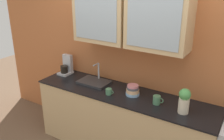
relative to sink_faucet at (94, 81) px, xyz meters
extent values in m
cube|color=#B76638|center=(0.50, 0.28, 0.51)|extent=(4.99, 0.10, 2.84)
cube|color=tan|center=(0.12, 0.06, 0.96)|extent=(0.71, 0.34, 0.75)
cube|color=#9EADB7|center=(0.12, -0.11, 0.96)|extent=(0.61, 0.01, 0.64)
cube|color=tan|center=(0.87, 0.06, 0.96)|extent=(0.71, 0.34, 0.75)
cube|color=#9EADB7|center=(0.87, -0.11, 0.96)|extent=(0.61, 0.01, 0.64)
cube|color=tan|center=(0.50, -0.07, -0.47)|extent=(2.40, 0.58, 0.87)
cube|color=black|center=(0.50, -0.07, -0.03)|extent=(2.43, 0.61, 0.02)
cube|color=#2D2D30|center=(0.00, 0.00, -0.01)|extent=(0.43, 0.29, 0.03)
cylinder|color=silver|center=(0.00, 0.11, 0.12)|extent=(0.02, 0.02, 0.23)
cylinder|color=silver|center=(0.00, 0.05, 0.24)|extent=(0.02, 0.12, 0.02)
cylinder|color=#8CB7E0|center=(0.63, -0.05, 0.00)|extent=(0.17, 0.17, 0.04)
cylinder|color=#E0AD7F|center=(0.63, -0.05, 0.03)|extent=(0.16, 0.16, 0.05)
cylinder|color=#4C4C54|center=(0.63, -0.05, 0.07)|extent=(0.15, 0.15, 0.04)
cylinder|color=#D87F84|center=(0.63, -0.05, 0.09)|extent=(0.14, 0.14, 0.04)
cylinder|color=beige|center=(1.30, -0.13, 0.07)|extent=(0.12, 0.12, 0.18)
sphere|color=#4C994C|center=(1.30, -0.13, 0.20)|extent=(0.13, 0.13, 0.13)
cylinder|color=#4C7F59|center=(0.36, -0.19, 0.02)|extent=(0.08, 0.08, 0.08)
torus|color=#4C7F59|center=(0.41, -0.19, 0.02)|extent=(0.05, 0.01, 0.05)
cylinder|color=#4C7F59|center=(0.97, -0.10, 0.03)|extent=(0.09, 0.09, 0.10)
torus|color=#4C7F59|center=(1.02, -0.10, 0.03)|extent=(0.06, 0.01, 0.06)
cube|color=#B7B7BC|center=(-0.57, 0.04, -0.01)|extent=(0.17, 0.20, 0.03)
cylinder|color=black|center=(-0.57, 0.02, 0.06)|extent=(0.11, 0.11, 0.11)
cube|color=#B7B7BC|center=(-0.57, 0.11, 0.14)|extent=(0.15, 0.06, 0.26)
camera|label=1|loc=(1.89, -2.57, 1.40)|focal=39.89mm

